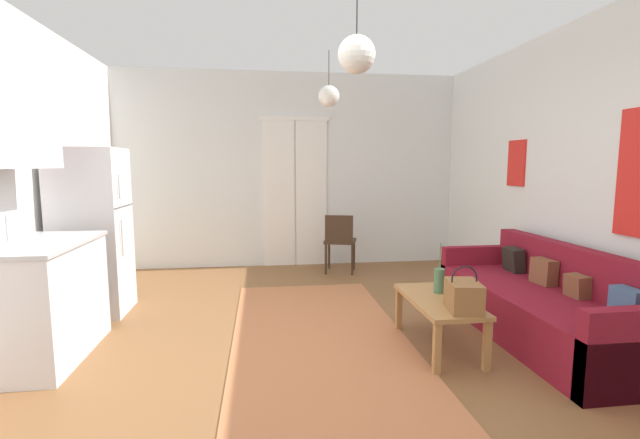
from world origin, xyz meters
The scene contains 13 objects.
ground_plane centered at (0.00, 0.00, -0.05)m, with size 5.52×7.20×0.10m, color brown.
wall_back centered at (0.00, 3.35, 1.40)m, with size 5.12×0.13×2.81m.
wall_right centered at (2.51, 0.00, 1.41)m, with size 0.12×6.80×2.81m.
area_rug centered at (0.06, 0.38, 0.01)m, with size 1.48×3.42×0.01m, color #B26B42.
couch centered at (2.01, 0.25, 0.26)m, with size 0.83×2.19×0.79m.
coffee_table centered at (0.99, 0.14, 0.36)m, with size 0.46×0.96×0.42m.
bamboo_vase centered at (1.05, 0.29, 0.52)m, with size 0.09×0.09×0.43m.
handbag centered at (1.05, -0.16, 0.53)m, with size 0.27×0.35×0.34m.
refrigerator centered at (-2.10, 1.43, 0.83)m, with size 0.65×0.59×1.66m.
kitchen_counter centered at (-2.13, 0.37, 0.79)m, with size 0.63×1.10×2.10m.
accent_chair centered at (0.64, 2.71, 0.47)m, with size 0.52×0.50×0.82m.
pendant_lamp_near centered at (0.16, -0.49, 2.14)m, with size 0.22×0.22×0.79m.
pendant_lamp_far centered at (0.38, 2.08, 2.29)m, with size 0.25×0.25×0.65m.
Camera 1 is at (-0.41, -3.13, 1.49)m, focal length 24.54 mm.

